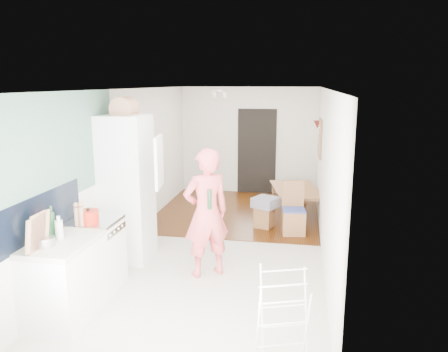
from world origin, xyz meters
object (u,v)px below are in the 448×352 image
(dining_chair, at_px, (294,209))
(dining_table, at_px, (297,203))
(person, at_px, (206,202))
(drying_rack, at_px, (283,319))
(stool, at_px, (264,217))

(dining_chair, bearing_deg, dining_table, 80.56)
(person, height_order, dining_chair, person)
(person, bearing_deg, dining_table, -145.39)
(dining_table, distance_m, drying_rack, 4.81)
(dining_table, distance_m, stool, 1.09)
(dining_table, bearing_deg, person, 147.00)
(dining_chair, height_order, stool, dining_chair)
(person, bearing_deg, stool, -140.24)
(stool, height_order, drying_rack, drying_rack)
(person, distance_m, stool, 2.36)
(dining_table, relative_size, dining_chair, 1.42)
(person, bearing_deg, drying_rack, 88.15)
(dining_chair, xyz_separation_m, drying_rack, (-0.02, -3.61, -0.02))
(stool, xyz_separation_m, drying_rack, (0.51, -3.87, 0.24))
(dining_chair, distance_m, stool, 0.64)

